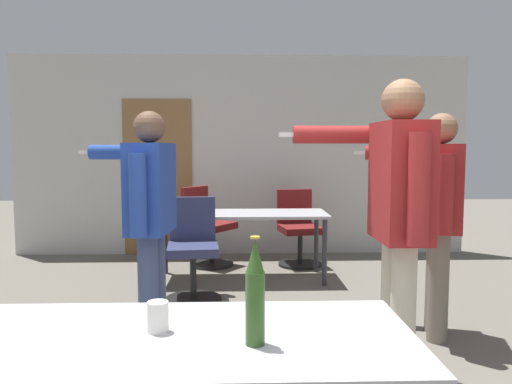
{
  "coord_description": "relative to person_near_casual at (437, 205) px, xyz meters",
  "views": [
    {
      "loc": [
        -0.01,
        -1.5,
        1.42
      ],
      "look_at": [
        0.1,
        2.08,
        1.1
      ],
      "focal_mm": 35.0,
      "sensor_mm": 36.0,
      "label": 1
    }
  ],
  "objects": [
    {
      "name": "beer_bottle",
      "position": [
        -1.4,
        -1.91,
        -0.09
      ],
      "size": [
        0.07,
        0.07,
        0.39
      ],
      "color": "#2D511E",
      "rests_on": "conference_table_near"
    },
    {
      "name": "person_center_tall",
      "position": [
        -0.54,
        -0.76,
        0.09
      ],
      "size": [
        0.82,
        0.69,
        1.81
      ],
      "rotation": [
        0.0,
        0.0,
        1.57
      ],
      "color": "beige",
      "rests_on": "ground_plane"
    },
    {
      "name": "back_wall",
      "position": [
        -1.47,
        3.04,
        0.31
      ],
      "size": [
        6.0,
        0.12,
        2.62
      ],
      "color": "beige",
      "rests_on": "ground_plane"
    },
    {
      "name": "office_chair_far_left",
      "position": [
        -1.87,
        2.36,
        -0.55
      ],
      "size": [
        0.68,
        0.67,
        0.94
      ],
      "rotation": [
        0.0,
        0.0,
        4.08
      ],
      "color": "black",
      "rests_on": "ground_plane"
    },
    {
      "name": "person_near_casual",
      "position": [
        0.0,
        0.0,
        0.0
      ],
      "size": [
        0.73,
        0.83,
        1.67
      ],
      "rotation": [
        0.0,
        0.0,
        1.29
      ],
      "color": "slate",
      "rests_on": "ground_plane"
    },
    {
      "name": "drink_cup",
      "position": [
        -1.77,
        -1.77,
        -0.21
      ],
      "size": [
        0.08,
        0.08,
        0.12
      ],
      "color": "silver",
      "rests_on": "conference_table_near"
    },
    {
      "name": "conference_table_far",
      "position": [
        -1.45,
        1.69,
        -0.34
      ],
      "size": [
        1.83,
        0.69,
        0.73
      ],
      "color": "#A8A8AD",
      "rests_on": "ground_plane"
    },
    {
      "name": "person_right_polo",
      "position": [
        -2.11,
        -0.05,
        0.01
      ],
      "size": [
        0.77,
        0.75,
        1.68
      ],
      "rotation": [
        0.0,
        0.0,
        1.47
      ],
      "color": "#3D4C75",
      "rests_on": "ground_plane"
    },
    {
      "name": "office_chair_near_pushed",
      "position": [
        -1.9,
        1.0,
        -0.55
      ],
      "size": [
        0.52,
        0.57,
        0.95
      ],
      "rotation": [
        0.0,
        0.0,
        3.24
      ],
      "color": "black",
      "rests_on": "ground_plane"
    },
    {
      "name": "conference_table_near",
      "position": [
        -1.7,
        -1.81,
        -0.34
      ],
      "size": [
        1.79,
        0.78,
        0.73
      ],
      "color": "#A8A8AD",
      "rests_on": "ground_plane"
    },
    {
      "name": "office_chair_side_rolled",
      "position": [
        -0.75,
        2.36,
        -0.58
      ],
      "size": [
        0.53,
        0.59,
        0.9
      ],
      "rotation": [
        0.0,
        0.0,
        3.32
      ],
      "color": "black",
      "rests_on": "ground_plane"
    }
  ]
}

